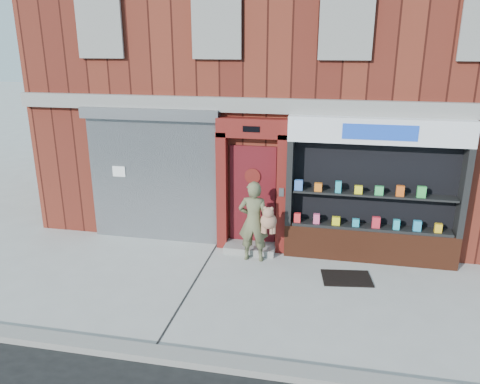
# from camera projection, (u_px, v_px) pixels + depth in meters

# --- Properties ---
(ground) EXTENTS (80.00, 80.00, 0.00)m
(ground) POSITION_uv_depth(u_px,v_px,m) (274.00, 294.00, 8.54)
(ground) COLOR #9E9E99
(ground) RESTS_ON ground
(curb) EXTENTS (60.00, 0.30, 0.12)m
(curb) POSITION_uv_depth(u_px,v_px,m) (254.00, 368.00, 6.52)
(curb) COLOR gray
(curb) RESTS_ON ground
(building) EXTENTS (12.00, 8.16, 8.00)m
(building) POSITION_uv_depth(u_px,v_px,m) (306.00, 56.00, 12.89)
(building) COLOR #521A12
(building) RESTS_ON ground
(shutter_bay) EXTENTS (3.10, 0.30, 3.04)m
(shutter_bay) POSITION_uv_depth(u_px,v_px,m) (153.00, 168.00, 10.38)
(shutter_bay) COLOR gray
(shutter_bay) RESTS_ON ground
(red_door_bay) EXTENTS (1.52, 0.58, 2.90)m
(red_door_bay) POSITION_uv_depth(u_px,v_px,m) (252.00, 186.00, 9.97)
(red_door_bay) COLOR #5B130F
(red_door_bay) RESTS_ON ground
(pharmacy_bay) EXTENTS (3.50, 0.41, 3.00)m
(pharmacy_bay) POSITION_uv_depth(u_px,v_px,m) (373.00, 198.00, 9.48)
(pharmacy_bay) COLOR #552414
(pharmacy_bay) RESTS_ON ground
(woman) EXTENTS (0.81, 0.48, 1.72)m
(woman) POSITION_uv_depth(u_px,v_px,m) (255.00, 221.00, 9.60)
(woman) COLOR brown
(woman) RESTS_ON ground
(doormat) EXTENTS (1.02, 0.78, 0.02)m
(doormat) POSITION_uv_depth(u_px,v_px,m) (347.00, 278.00, 9.08)
(doormat) COLOR black
(doormat) RESTS_ON ground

